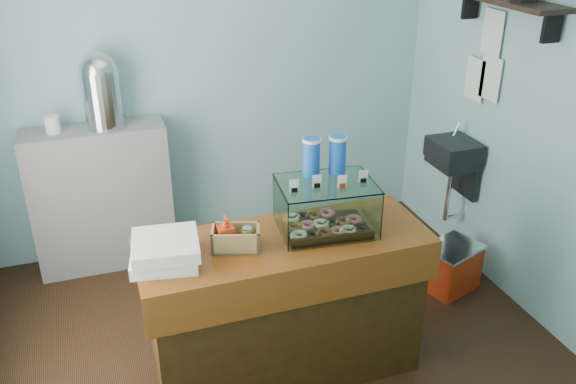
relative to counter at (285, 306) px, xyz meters
name	(u,v)px	position (x,y,z in m)	size (l,w,h in m)	color
ground	(272,342)	(0.00, 0.25, -0.46)	(3.50, 3.50, 0.00)	black
room_shell	(273,81)	(0.03, 0.26, 1.25)	(3.54, 3.04, 2.82)	#84B5C0
counter	(285,306)	(0.00, 0.00, 0.00)	(1.60, 0.60, 0.90)	#3C230B
back_shelf	(102,198)	(-0.90, 1.57, 0.09)	(1.00, 0.32, 1.10)	gray
display_case	(325,202)	(0.25, 0.06, 0.60)	(0.56, 0.43, 0.50)	#321A0F
condiment_crate	(234,237)	(-0.28, 0.00, 0.51)	(0.28, 0.22, 0.19)	tan
pastry_boxes	(165,251)	(-0.64, -0.01, 0.51)	(0.38, 0.38, 0.13)	white
coffee_urn	(101,88)	(-0.80, 1.58, 0.92)	(0.29, 0.29, 0.53)	silver
red_cooler	(451,267)	(1.40, 0.41, -0.28)	(0.47, 0.41, 0.34)	#B22D0E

